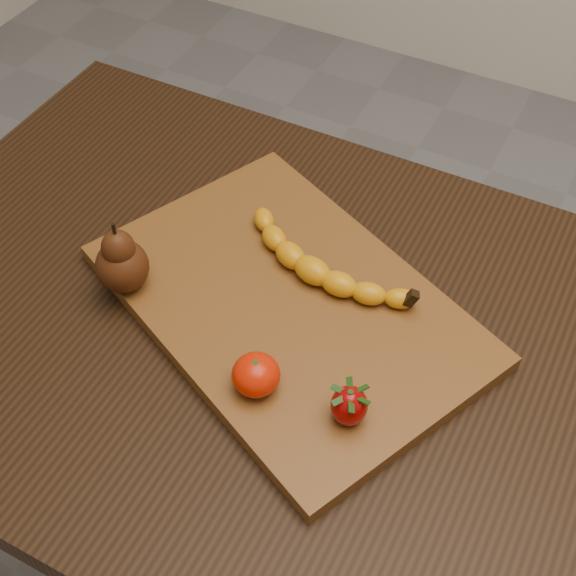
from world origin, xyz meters
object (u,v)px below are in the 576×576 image
at_px(table, 265,369).
at_px(cutting_board, 288,305).
at_px(pear, 120,256).
at_px(mandarin, 256,375).

height_order(table, cutting_board, cutting_board).
distance_m(cutting_board, pear, 0.20).
distance_m(cutting_board, mandarin, 0.13).
bearing_deg(pear, mandarin, -15.36).
xyz_separation_m(table, cutting_board, (0.02, 0.03, 0.11)).
xyz_separation_m(cutting_board, mandarin, (0.03, -0.12, 0.03)).
bearing_deg(mandarin, table, 115.11).
relative_size(cutting_board, pear, 4.63).
height_order(pear, mandarin, pear).
height_order(cutting_board, pear, pear).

